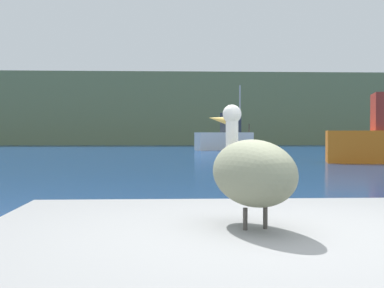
# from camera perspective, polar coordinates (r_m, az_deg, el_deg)

# --- Properties ---
(hillside_backdrop) EXTENTS (140.00, 15.63, 8.34)m
(hillside_backdrop) POSITION_cam_1_polar(r_m,az_deg,el_deg) (66.40, -1.98, 3.62)
(hillside_backdrop) COLOR #6B7A51
(hillside_backdrop) RESTS_ON ground
(pier_dock) EXTENTS (3.60, 3.06, 0.73)m
(pier_dock) POSITION_cam_1_polar(r_m,az_deg,el_deg) (3.55, 6.61, -15.00)
(pier_dock) COLOR gray
(pier_dock) RESTS_ON ground
(pelican) EXTENTS (0.66, 1.27, 0.83)m
(pelican) POSITION_cam_1_polar(r_m,az_deg,el_deg) (3.43, 6.54, -2.98)
(pelican) COLOR gray
(pelican) RESTS_ON pier_dock
(fishing_boat_white) EXTENTS (4.81, 2.64, 5.25)m
(fishing_boat_white) POSITION_cam_1_polar(r_m,az_deg,el_deg) (41.73, 3.72, 0.78)
(fishing_boat_white) COLOR white
(fishing_boat_white) RESTS_ON ground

